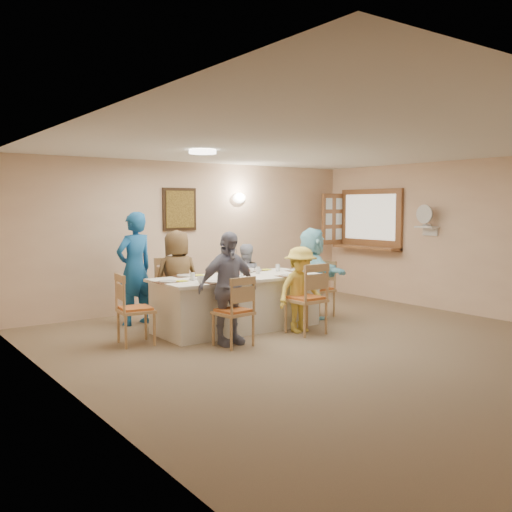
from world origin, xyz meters
TOP-DOWN VIEW (x-y plane):
  - ground at (0.00, 0.00)m, footprint 7.00×7.00m
  - room_walls at (0.00, 0.00)m, footprint 7.00×7.00m
  - wall_picture at (-0.30, 3.46)m, footprint 0.62×0.05m
  - wall_sconce at (0.90, 3.44)m, footprint 0.26×0.09m
  - ceiling_light at (-1.00, 1.50)m, footprint 0.36×0.36m
  - serving_hatch at (3.21, 2.40)m, footprint 0.06×1.50m
  - hatch_sill at (3.09, 2.40)m, footprint 0.30×1.50m
  - shutter_door at (2.95, 3.16)m, footprint 0.55×0.04m
  - fan_shelf at (3.13, 1.05)m, footprint 0.22×0.36m
  - desk_fan at (3.10, 1.05)m, footprint 0.30×0.30m
  - dining_table at (-0.41, 1.57)m, footprint 2.41×1.02m
  - chair_back_left at (-1.01, 2.37)m, footprint 0.53×0.53m
  - chair_back_right at (0.19, 2.37)m, footprint 0.48×0.48m
  - chair_front_left at (-1.01, 0.77)m, footprint 0.47×0.47m
  - chair_front_right at (0.19, 0.77)m, footprint 0.48×0.48m
  - chair_left_end at (-1.96, 1.57)m, footprint 0.49×0.49m
  - chair_right_end at (1.14, 1.57)m, footprint 0.47×0.47m
  - diner_back_left at (-1.01, 2.25)m, footprint 0.77×0.58m
  - diner_back_right at (0.19, 2.25)m, footprint 0.74×0.66m
  - diner_front_left at (-1.01, 0.89)m, footprint 0.85×0.37m
  - diner_front_right at (0.19, 0.89)m, footprint 0.83×0.54m
  - diner_right_end at (1.01, 1.57)m, footprint 1.45×0.85m
  - caregiver at (-1.46, 2.72)m, footprint 0.78×0.66m
  - placemat_fl at (-1.01, 1.15)m, footprint 0.32×0.24m
  - plate_fl at (-1.01, 1.15)m, footprint 0.26×0.26m
  - napkin_fl at (-0.83, 1.10)m, footprint 0.14×0.14m
  - placemat_fr at (0.19, 1.15)m, footprint 0.33×0.24m
  - plate_fr at (0.19, 1.15)m, footprint 0.24×0.24m
  - napkin_fr at (0.37, 1.10)m, footprint 0.15×0.15m
  - placemat_bl at (-1.01, 1.99)m, footprint 0.35×0.26m
  - plate_bl at (-1.01, 1.99)m, footprint 0.26×0.26m
  - napkin_bl at (-0.83, 1.94)m, footprint 0.13×0.13m
  - placemat_br at (0.19, 1.99)m, footprint 0.35×0.26m
  - plate_br at (0.19, 1.99)m, footprint 0.24×0.24m
  - napkin_br at (0.37, 1.94)m, footprint 0.14×0.14m
  - placemat_le at (-1.51, 1.57)m, footprint 0.33×0.24m
  - plate_le at (-1.51, 1.57)m, footprint 0.23×0.23m
  - napkin_le at (-1.33, 1.52)m, footprint 0.14×0.14m
  - placemat_re at (0.71, 1.57)m, footprint 0.32×0.24m
  - plate_re at (0.71, 1.57)m, footprint 0.25×0.25m
  - napkin_re at (0.89, 1.52)m, footprint 0.13×0.13m
  - teacup_a at (-1.20, 1.22)m, footprint 0.19×0.19m
  - teacup_b at (0.01, 2.08)m, footprint 0.14×0.14m
  - bowl_a at (-0.66, 1.31)m, footprint 0.38×0.38m
  - bowl_b at (-0.03, 1.84)m, footprint 0.22×0.22m
  - condiment_ketchup at (-0.50, 1.62)m, footprint 0.09×0.09m
  - condiment_brown at (-0.37, 1.62)m, footprint 0.15×0.15m
  - condiment_malt at (-0.25, 1.58)m, footprint 0.18×0.18m
  - drinking_glass at (-0.56, 1.62)m, footprint 0.07×0.07m

SIDE VIEW (x-z plane):
  - ground at x=0.00m, z-range 0.00..0.00m
  - dining_table at x=-0.41m, z-range 0.00..0.76m
  - chair_right_end at x=1.14m, z-range 0.00..0.89m
  - chair_back_right at x=0.19m, z-range 0.00..0.90m
  - chair_front_left at x=-1.01m, z-range 0.00..0.90m
  - chair_left_end at x=-1.96m, z-range 0.00..0.92m
  - chair_front_right at x=0.19m, z-range 0.00..0.99m
  - chair_back_left at x=-1.01m, z-range 0.00..0.99m
  - diner_back_right at x=0.19m, z-range 0.00..1.16m
  - diner_front_right at x=0.19m, z-range 0.00..1.19m
  - diner_back_left at x=-1.01m, z-range 0.00..1.41m
  - diner_right_end at x=1.01m, z-range 0.00..1.42m
  - diner_front_left at x=-1.01m, z-range 0.00..1.44m
  - placemat_fl at x=-1.01m, z-range 0.76..0.77m
  - placemat_fr at x=0.19m, z-range 0.76..0.77m
  - placemat_bl at x=-1.01m, z-range 0.76..0.77m
  - placemat_br at x=0.19m, z-range 0.76..0.77m
  - placemat_le at x=-1.51m, z-range 0.76..0.77m
  - placemat_re at x=0.71m, z-range 0.76..0.77m
  - napkin_fl at x=-0.83m, z-range 0.77..0.77m
  - napkin_fr at x=0.37m, z-range 0.77..0.77m
  - napkin_bl at x=-0.83m, z-range 0.77..0.77m
  - napkin_br at x=0.37m, z-range 0.77..0.77m
  - napkin_le at x=-1.33m, z-range 0.77..0.77m
  - napkin_re at x=0.89m, z-range 0.77..0.77m
  - plate_fl at x=-1.01m, z-range 0.76..0.78m
  - plate_fr at x=0.19m, z-range 0.77..0.78m
  - plate_bl at x=-1.01m, z-range 0.77..0.78m
  - plate_br at x=0.19m, z-range 0.77..0.78m
  - plate_le at x=-1.51m, z-range 0.77..0.78m
  - plate_re at x=0.71m, z-range 0.77..0.78m
  - bowl_a at x=-0.66m, z-range 0.76..0.81m
  - bowl_b at x=-0.03m, z-range 0.76..0.82m
  - teacup_a at x=-1.20m, z-range 0.76..0.85m
  - teacup_b at x=0.01m, z-range 0.76..0.85m
  - drinking_glass at x=-0.56m, z-range 0.77..0.87m
  - caregiver at x=-1.46m, z-range 0.00..1.67m
  - condiment_malt at x=-0.25m, z-range 0.76..0.93m
  - condiment_brown at x=-0.37m, z-range 0.76..0.95m
  - condiment_ketchup at x=-0.50m, z-range 0.76..0.97m
  - hatch_sill at x=3.09m, z-range 0.95..1.00m
  - fan_shelf at x=3.13m, z-range 1.39..1.41m
  - serving_hatch at x=3.21m, z-range 0.92..2.08m
  - shutter_door at x=2.95m, z-range 1.00..2.00m
  - room_walls at x=0.00m, z-range -1.99..5.01m
  - desk_fan at x=3.10m, z-range 1.41..1.69m
  - wall_picture at x=-0.30m, z-range 1.34..2.06m
  - wall_sconce at x=0.90m, z-range 1.81..1.99m
  - ceiling_light at x=-1.00m, z-range 2.45..2.50m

